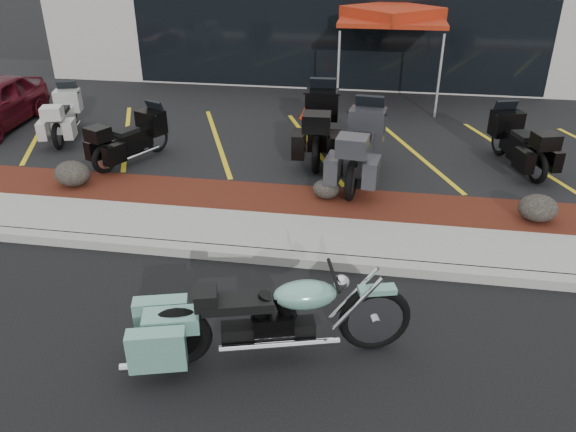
% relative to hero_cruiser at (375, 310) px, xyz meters
% --- Properties ---
extents(ground, '(90.00, 90.00, 0.00)m').
position_rel_hero_cruiser_xyz_m(ground, '(-1.52, 0.85, -0.56)').
color(ground, black).
rests_on(ground, ground).
extents(curb, '(24.00, 0.25, 0.15)m').
position_rel_hero_cruiser_xyz_m(curb, '(-1.52, 1.75, -0.49)').
color(curb, gray).
rests_on(curb, ground).
extents(sidewalk, '(24.00, 1.20, 0.15)m').
position_rel_hero_cruiser_xyz_m(sidewalk, '(-1.52, 2.45, -0.49)').
color(sidewalk, gray).
rests_on(sidewalk, ground).
extents(mulch_bed, '(24.00, 1.20, 0.16)m').
position_rel_hero_cruiser_xyz_m(mulch_bed, '(-1.52, 3.65, -0.48)').
color(mulch_bed, '#3C150D').
rests_on(mulch_bed, ground).
extents(upper_lot, '(26.00, 9.60, 0.15)m').
position_rel_hero_cruiser_xyz_m(upper_lot, '(-1.52, 9.05, -0.49)').
color(upper_lot, black).
rests_on(upper_lot, ground).
extents(dealership_building, '(18.00, 8.16, 4.00)m').
position_rel_hero_cruiser_xyz_m(dealership_building, '(-1.52, 15.31, 1.44)').
color(dealership_building, '#A59E95').
rests_on(dealership_building, ground).
extents(boulder_left, '(0.67, 0.56, 0.48)m').
position_rel_hero_cruiser_xyz_m(boulder_left, '(-5.69, 3.56, -0.17)').
color(boulder_left, black).
rests_on(boulder_left, mulch_bed).
extents(boulder_mid, '(0.48, 0.40, 0.34)m').
position_rel_hero_cruiser_xyz_m(boulder_mid, '(-0.95, 3.77, -0.23)').
color(boulder_mid, black).
rests_on(boulder_mid, mulch_bed).
extents(boulder_right, '(0.64, 0.53, 0.45)m').
position_rel_hero_cruiser_xyz_m(boulder_right, '(2.58, 3.47, -0.18)').
color(boulder_right, black).
rests_on(boulder_right, mulch_bed).
extents(hero_cruiser, '(3.31, 1.65, 1.13)m').
position_rel_hero_cruiser_xyz_m(hero_cruiser, '(0.00, 0.00, 0.00)').
color(hero_cruiser, '#68A390').
rests_on(hero_cruiser, ground).
extents(touring_white, '(1.29, 2.13, 1.16)m').
position_rel_hero_cruiser_xyz_m(touring_white, '(-7.39, 6.72, 0.17)').
color(touring_white, '#B8B8B3').
rests_on(touring_white, upper_lot).
extents(touring_black_front, '(1.49, 2.08, 1.13)m').
position_rel_hero_cruiser_xyz_m(touring_black_front, '(-4.78, 5.53, 0.15)').
color(touring_black_front, black).
rests_on(touring_black_front, upper_lot).
extents(touring_black_mid, '(1.08, 2.55, 1.46)m').
position_rel_hero_cruiser_xyz_m(touring_black_mid, '(-1.36, 6.76, 0.31)').
color(touring_black_mid, black).
rests_on(touring_black_mid, upper_lot).
extents(touring_grey, '(1.22, 2.56, 1.43)m').
position_rel_hero_cruiser_xyz_m(touring_grey, '(-0.31, 5.58, 0.30)').
color(touring_grey, '#2E2E33').
rests_on(touring_grey, upper_lot).
extents(touring_black_rear, '(1.37, 2.20, 1.20)m').
position_rel_hero_cruiser_xyz_m(touring_black_rear, '(2.46, 6.52, 0.18)').
color(touring_black_rear, black).
rests_on(touring_black_rear, upper_lot).
extents(traffic_cone, '(0.48, 0.48, 0.49)m').
position_rel_hero_cruiser_xyz_m(traffic_cone, '(-1.91, 8.50, -0.17)').
color(traffic_cone, '#F62808').
rests_on(traffic_cone, upper_lot).
extents(popup_canopy, '(3.31, 3.31, 2.51)m').
position_rel_hero_cruiser_xyz_m(popup_canopy, '(0.05, 10.33, 1.86)').
color(popup_canopy, silver).
rests_on(popup_canopy, upper_lot).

